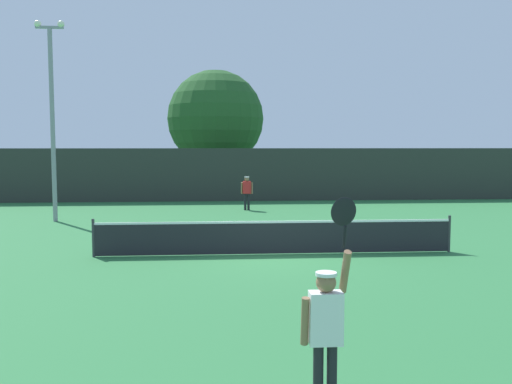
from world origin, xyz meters
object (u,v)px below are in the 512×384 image
(player_serving, at_px, (326,320))
(light_pole, at_px, (52,108))
(large_tree, at_px, (216,119))
(player_receiving, at_px, (247,190))
(tennis_ball, at_px, (186,235))
(parked_car_mid, at_px, (190,181))
(parked_car_near, at_px, (133,179))

(player_serving, height_order, light_pole, light_pole)
(light_pole, height_order, large_tree, light_pole)
(player_serving, relative_size, player_receiving, 1.56)
(player_serving, xyz_separation_m, light_pole, (-7.84, 16.69, 3.50))
(player_receiving, distance_m, light_pole, 9.43)
(tennis_ball, xyz_separation_m, parked_car_mid, (-0.66, 17.09, 0.74))
(player_serving, height_order, large_tree, large_tree)
(tennis_ball, xyz_separation_m, parked_car_near, (-4.67, 19.34, 0.74))
(player_receiving, bearing_deg, large_tree, -81.80)
(player_serving, relative_size, tennis_ball, 36.89)
(large_tree, distance_m, parked_car_mid, 4.47)
(light_pole, xyz_separation_m, large_tree, (6.58, 13.53, 0.27))
(player_receiving, bearing_deg, light_pole, 22.26)
(player_receiving, relative_size, parked_car_mid, 0.37)
(tennis_ball, height_order, light_pole, light_pole)
(large_tree, bearing_deg, light_pole, -115.94)
(parked_car_near, bearing_deg, large_tree, -17.86)
(player_serving, height_order, tennis_ball, player_serving)
(tennis_ball, bearing_deg, large_tree, 86.61)
(light_pole, relative_size, large_tree, 1.00)
(player_serving, xyz_separation_m, parked_car_near, (-6.97, 31.86, -0.32))
(player_serving, xyz_separation_m, tennis_ball, (-2.31, 12.52, -1.07))
(large_tree, xyz_separation_m, parked_car_mid, (-1.71, -0.61, -4.09))
(player_receiving, relative_size, tennis_ball, 23.71)
(light_pole, bearing_deg, parked_car_mid, 69.34)
(large_tree, xyz_separation_m, parked_car_near, (-5.71, 1.63, -4.09))
(tennis_ball, distance_m, large_tree, 18.39)
(player_serving, bearing_deg, parked_car_near, 102.35)
(light_pole, distance_m, large_tree, 15.05)
(player_serving, bearing_deg, tennis_ball, 100.44)
(player_receiving, height_order, parked_car_near, parked_car_near)
(player_receiving, xyz_separation_m, parked_car_near, (-7.19, 11.86, -0.21))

